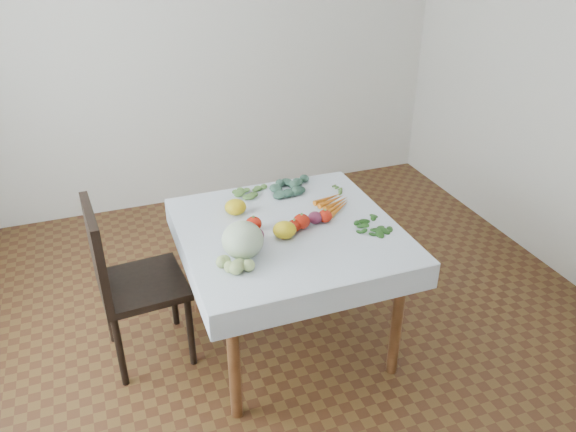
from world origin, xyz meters
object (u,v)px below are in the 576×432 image
at_px(cabbage, 243,240).
at_px(heirloom_back, 235,207).
at_px(chair, 124,276).
at_px(carrot_bunch, 335,203).
at_px(table, 289,245).

distance_m(cabbage, heirloom_back, 0.43).
height_order(chair, carrot_bunch, chair).
bearing_deg(chair, carrot_bunch, -0.52).
distance_m(table, chair, 0.88).
relative_size(chair, cabbage, 4.80).
relative_size(chair, carrot_bunch, 3.84).
relative_size(chair, heirloom_back, 8.09).
xyz_separation_m(chair, heirloom_back, (0.64, 0.09, 0.24)).
height_order(cabbage, heirloom_back, cabbage).
relative_size(table, chair, 1.03).
height_order(cabbage, carrot_bunch, cabbage).
xyz_separation_m(cabbage, heirloom_back, (0.08, 0.42, -0.05)).
bearing_deg(chair, table, -10.58).
distance_m(cabbage, carrot_bunch, 0.71).
distance_m(table, cabbage, 0.40).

